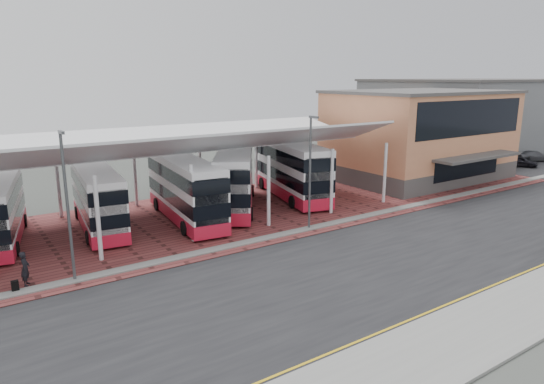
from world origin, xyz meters
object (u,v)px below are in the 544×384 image
at_px(pedestrian, 25,269).
at_px(carpark_car_a, 520,161).
at_px(bus_2, 98,199).
at_px(bus_4, 235,179).
at_px(terminal, 420,134).
at_px(carpark_car_b, 535,156).
at_px(bus_5, 291,170).
at_px(bus_3, 185,190).

distance_m(pedestrian, carpark_car_a, 54.45).
distance_m(bus_2, bus_4, 10.83).
distance_m(terminal, carpark_car_a, 15.90).
distance_m(terminal, bus_4, 22.65).
relative_size(bus_4, pedestrian, 6.18).
bearing_deg(bus_4, carpark_car_b, 30.00).
bearing_deg(terminal, bus_5, 177.57).
bearing_deg(terminal, carpark_car_b, -5.37).
relative_size(bus_3, carpark_car_a, 3.10).
height_order(bus_3, carpark_car_b, bus_3).
bearing_deg(carpark_car_a, bus_3, 148.29).
height_order(bus_3, pedestrian, bus_3).
xyz_separation_m(bus_2, bus_5, (16.84, -0.19, 0.33)).
bearing_deg(bus_5, terminal, 11.71).
distance_m(bus_3, carpark_car_b, 47.88).
xyz_separation_m(bus_2, bus_4, (10.81, -0.73, 0.27)).
bearing_deg(bus_2, pedestrian, -119.96).
height_order(pedestrian, carpark_car_b, pedestrian).
bearing_deg(terminal, carpark_car_a, -11.31).
distance_m(terminal, bus_5, 16.66).
height_order(pedestrian, carpark_car_a, pedestrian).
distance_m(bus_3, bus_4, 4.87).
relative_size(bus_2, bus_5, 0.86).
relative_size(terminal, bus_2, 1.73).
bearing_deg(bus_3, bus_5, 13.73).
height_order(bus_2, bus_5, bus_5).
xyz_separation_m(bus_2, carpark_car_a, (48.45, -3.91, -1.47)).
bearing_deg(bus_2, bus_3, -7.30).
xyz_separation_m(bus_5, carpark_car_a, (31.61, -3.72, -1.81)).
bearing_deg(bus_2, carpark_car_a, 2.54).
xyz_separation_m(bus_2, pedestrian, (-5.87, -7.76, -1.22)).
height_order(terminal, bus_3, terminal).
height_order(terminal, bus_2, terminal).
relative_size(bus_3, pedestrian, 6.32).
relative_size(terminal, bus_4, 1.62).
height_order(bus_2, pedestrian, bus_2).
distance_m(terminal, pedestrian, 39.98).
bearing_deg(bus_2, terminal, 5.62).
distance_m(bus_2, carpark_car_b, 53.93).
relative_size(terminal, carpark_car_a, 4.92).
height_order(bus_4, carpark_car_a, bus_4).
height_order(bus_3, carpark_car_a, bus_3).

